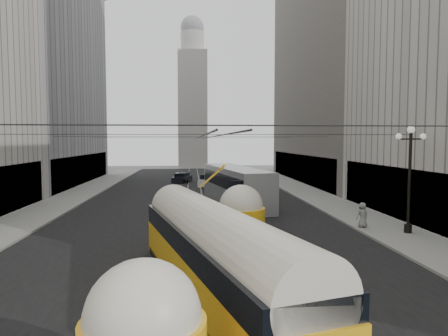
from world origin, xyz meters
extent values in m
cube|color=black|center=(0.00, 32.50, 0.00)|extent=(20.00, 85.00, 0.02)
cube|color=gray|center=(-12.00, 36.00, 0.07)|extent=(4.00, 72.00, 0.15)
cube|color=gray|center=(12.00, 36.00, 0.07)|extent=(4.00, 72.00, 0.15)
cube|color=gray|center=(-0.75, 32.50, 0.00)|extent=(0.12, 85.00, 0.04)
cube|color=gray|center=(0.75, 32.50, 0.00)|extent=(0.12, 85.00, 0.04)
cube|color=#999999|center=(-20.00, 48.00, 14.00)|extent=(12.00, 28.00, 28.00)
cube|color=black|center=(-14.05, 48.00, 2.00)|extent=(0.10, 25.20, 3.60)
cube|color=black|center=(14.05, 22.00, 2.00)|extent=(0.10, 18.00, 3.60)
cube|color=#514C47|center=(20.00, 48.00, 16.00)|extent=(12.00, 32.00, 32.00)
cube|color=black|center=(14.05, 48.00, 2.00)|extent=(0.10, 28.80, 3.60)
cube|color=#B2AFA8|center=(0.00, 80.00, 12.00)|extent=(6.00, 6.00, 24.00)
cylinder|color=#B2AFA8|center=(0.00, 80.00, 26.00)|extent=(4.80, 4.80, 4.00)
sphere|color=gray|center=(0.00, 80.00, 28.96)|extent=(4.80, 4.80, 4.80)
cylinder|color=black|center=(12.60, 18.00, 3.15)|extent=(0.18, 0.18, 6.00)
cylinder|color=black|center=(12.60, 18.00, 0.40)|extent=(0.44, 0.44, 0.50)
cylinder|color=black|center=(12.60, 18.00, 5.75)|extent=(1.60, 0.08, 0.08)
sphere|color=white|center=(12.60, 18.00, 6.30)|extent=(0.44, 0.44, 0.44)
sphere|color=white|center=(11.85, 18.00, 5.90)|extent=(0.36, 0.36, 0.36)
sphere|color=white|center=(13.35, 18.00, 5.90)|extent=(0.36, 0.36, 0.36)
cylinder|color=black|center=(0.00, 4.00, 6.00)|extent=(25.00, 0.03, 0.03)
cylinder|color=black|center=(0.00, 18.00, 6.00)|extent=(25.00, 0.03, 0.03)
cylinder|color=black|center=(0.00, 32.00, 6.00)|extent=(25.00, 0.03, 0.03)
cylinder|color=black|center=(0.00, 46.00, 6.00)|extent=(25.00, 0.03, 0.03)
cylinder|color=black|center=(0.00, 36.00, 5.80)|extent=(0.03, 72.00, 0.03)
cylinder|color=black|center=(0.40, 36.00, 5.80)|extent=(0.03, 72.00, 0.03)
cube|color=yellow|center=(0.50, 9.38, 1.00)|extent=(5.94, 13.54, 1.62)
cube|color=black|center=(0.50, 9.38, 0.24)|extent=(5.83, 13.15, 0.29)
cube|color=black|center=(0.50, 9.38, 2.05)|extent=(5.91, 13.35, 0.81)
cylinder|color=silver|center=(0.50, 9.38, 2.34)|extent=(5.61, 13.27, 2.19)
sphere|color=silver|center=(-1.25, 3.04, 2.24)|extent=(2.29, 2.29, 2.29)
cylinder|color=yellow|center=(2.25, 15.73, 1.10)|extent=(2.48, 2.48, 2.19)
sphere|color=silver|center=(2.25, 15.73, 2.24)|extent=(2.29, 2.29, 2.29)
cube|color=#AFB1B4|center=(3.55, 30.07, 1.67)|extent=(5.05, 13.21, 3.23)
cube|color=black|center=(3.55, 30.07, 2.21)|extent=(4.99, 12.77, 1.19)
cube|color=black|center=(3.55, 23.66, 2.05)|extent=(2.45, 0.56, 1.51)
cylinder|color=black|center=(2.20, 25.74, 0.54)|extent=(0.30, 1.08, 1.08)
cylinder|color=black|center=(4.90, 25.74, 0.54)|extent=(0.30, 1.08, 1.08)
cylinder|color=black|center=(2.20, 34.41, 0.54)|extent=(0.30, 1.08, 1.08)
cylinder|color=black|center=(4.90, 34.41, 0.54)|extent=(0.30, 1.08, 1.08)
cube|color=white|center=(1.81, 44.83, 0.50)|extent=(2.81, 4.98, 0.83)
cube|color=black|center=(1.81, 44.83, 1.09)|extent=(2.17, 2.86, 0.79)
cylinder|color=black|center=(0.94, 43.23, 0.33)|extent=(0.22, 0.67, 0.67)
cylinder|color=black|center=(2.68, 43.23, 0.33)|extent=(0.22, 0.67, 0.67)
cylinder|color=black|center=(0.94, 46.42, 0.33)|extent=(0.22, 0.67, 0.67)
cylinder|color=black|center=(2.68, 46.42, 0.33)|extent=(0.22, 0.67, 0.67)
cube|color=black|center=(-1.59, 49.43, 0.43)|extent=(2.78, 4.37, 0.72)
cube|color=black|center=(-1.59, 49.43, 0.94)|extent=(2.06, 2.56, 0.68)
cylinder|color=black|center=(-2.34, 48.05, 0.29)|extent=(0.22, 0.58, 0.58)
cylinder|color=black|center=(-0.84, 48.05, 0.29)|extent=(0.22, 0.58, 0.58)
cylinder|color=black|center=(-2.34, 50.81, 0.29)|extent=(0.22, 0.58, 0.58)
cylinder|color=black|center=(-0.84, 50.81, 0.29)|extent=(0.22, 0.58, 0.58)
imported|color=gray|center=(10.50, 19.63, 0.95)|extent=(0.86, 0.63, 1.59)
camera|label=1|loc=(-0.29, -4.58, 5.68)|focal=32.00mm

